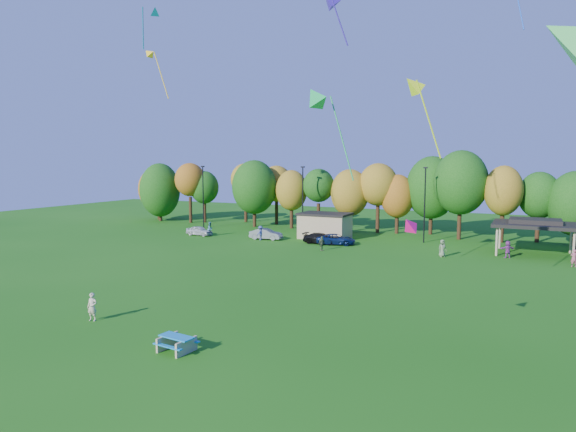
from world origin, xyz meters
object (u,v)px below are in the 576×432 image
at_px(car_c, 336,239).
at_px(car_d, 321,238).
at_px(picnic_table, 177,342).
at_px(kite_flyer, 92,307).
at_px(car_a, 199,231).
at_px(car_b, 266,234).

relative_size(car_c, car_d, 1.04).
distance_m(picnic_table, car_d, 35.95).
xyz_separation_m(picnic_table, car_d, (-6.35, 35.38, 0.16)).
distance_m(picnic_table, car_c, 35.86).
relative_size(kite_flyer, car_a, 0.48).
bearing_deg(car_b, car_c, -96.38).
bearing_deg(car_d, car_c, -83.04).
bearing_deg(car_b, kite_flyer, -176.63).
bearing_deg(kite_flyer, car_d, 75.88).
xyz_separation_m(kite_flyer, car_a, (-15.56, 32.91, -0.25)).
relative_size(picnic_table, car_d, 0.47).
distance_m(kite_flyer, car_c, 33.89).
height_order(kite_flyer, car_a, kite_flyer).
distance_m(car_b, car_d, 7.50).
relative_size(picnic_table, car_b, 0.49).
relative_size(car_a, car_b, 0.89).
height_order(car_a, car_b, car_b).
height_order(picnic_table, car_b, car_b).
xyz_separation_m(car_b, car_c, (9.30, 0.05, -0.05)).
bearing_deg(car_d, car_b, 89.94).
distance_m(picnic_table, car_a, 41.92).
distance_m(kite_flyer, car_a, 36.41).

